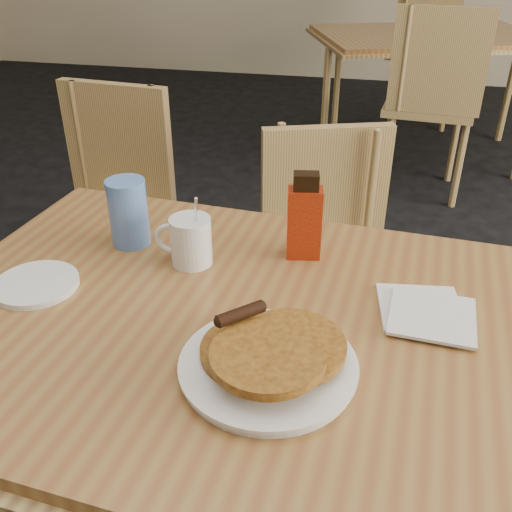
{
  "coord_description": "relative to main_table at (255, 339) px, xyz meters",
  "views": [
    {
      "loc": [
        0.21,
        -0.76,
        1.34
      ],
      "look_at": [
        0.03,
        0.03,
        0.86
      ],
      "focal_mm": 40.0,
      "sensor_mm": 36.0,
      "label": 1
    }
  ],
  "objects": [
    {
      "name": "coffee_mug",
      "position": [
        -0.17,
        0.16,
        0.09
      ],
      "size": [
        0.12,
        0.08,
        0.15
      ],
      "rotation": [
        0.0,
        0.0,
        -0.03
      ],
      "color": "white",
      "rests_on": "main_table"
    },
    {
      "name": "chair_main_far",
      "position": [
        0.03,
        0.71,
        -0.21
      ],
      "size": [
        0.49,
        0.5,
        0.84
      ],
      "rotation": [
        0.0,
        0.0,
        0.35
      ],
      "color": "tan",
      "rests_on": "floor"
    },
    {
      "name": "syrup_bottle",
      "position": [
        0.05,
        0.23,
        0.12
      ],
      "size": [
        0.07,
        0.05,
        0.18
      ],
      "rotation": [
        0.0,
        0.0,
        0.18
      ],
      "color": "#710906",
      "rests_on": "main_table"
    },
    {
      "name": "chair_neighbor_far",
      "position": [
        0.41,
        3.82,
        -0.09
      ],
      "size": [
        0.57,
        0.57,
        1.04
      ],
      "rotation": [
        0.0,
        0.0,
        -0.24
      ],
      "color": "tan",
      "rests_on": "floor"
    },
    {
      "name": "main_table",
      "position": [
        0.0,
        0.0,
        0.0
      ],
      "size": [
        1.3,
        0.93,
        0.75
      ],
      "rotation": [
        0.0,
        0.0,
        -0.08
      ],
      "color": "olive",
      "rests_on": "floor"
    },
    {
      "name": "blue_tumbler",
      "position": [
        -0.32,
        0.21,
        0.11
      ],
      "size": [
        0.09,
        0.09,
        0.14
      ],
      "primitive_type": "cylinder",
      "rotation": [
        0.0,
        0.0,
        -0.12
      ],
      "color": "#567FC9",
      "rests_on": "main_table"
    },
    {
      "name": "chair_neighbor_near",
      "position": [
        0.41,
        2.29,
        -0.11
      ],
      "size": [
        0.5,
        0.5,
        1.0
      ],
      "rotation": [
        0.0,
        0.0,
        -0.1
      ],
      "color": "tan",
      "rests_on": "floor"
    },
    {
      "name": "side_saucer",
      "position": [
        -0.42,
        0.01,
        0.05
      ],
      "size": [
        0.18,
        0.18,
        0.01
      ],
      "primitive_type": "cylinder",
      "rotation": [
        0.0,
        0.0,
        -0.2
      ],
      "color": "white",
      "rests_on": "main_table"
    },
    {
      "name": "chair_wall_extra",
      "position": [
        -0.71,
        0.89,
        -0.18
      ],
      "size": [
        0.44,
        0.44,
        0.88
      ],
      "rotation": [
        0.0,
        0.0,
        -0.1
      ],
      "color": "tan",
      "rests_on": "floor"
    },
    {
      "name": "pancake_plate",
      "position": [
        0.05,
        -0.12,
        0.07
      ],
      "size": [
        0.27,
        0.27,
        0.08
      ],
      "rotation": [
        0.0,
        0.0,
        0.34
      ],
      "color": "white",
      "rests_on": "main_table"
    },
    {
      "name": "neighbor_table",
      "position": [
        0.4,
        3.05,
        0.0
      ],
      "size": [
        1.6,
        1.34,
        0.75
      ],
      "rotation": [
        0.0,
        0.0,
        0.36
      ],
      "color": "olive",
      "rests_on": "floor"
    },
    {
      "name": "napkin_stack",
      "position": [
        0.29,
        0.08,
        0.05
      ],
      "size": [
        0.17,
        0.18,
        0.01
      ],
      "rotation": [
        0.0,
        0.0,
        0.14
      ],
      "color": "silver",
      "rests_on": "main_table"
    }
  ]
}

